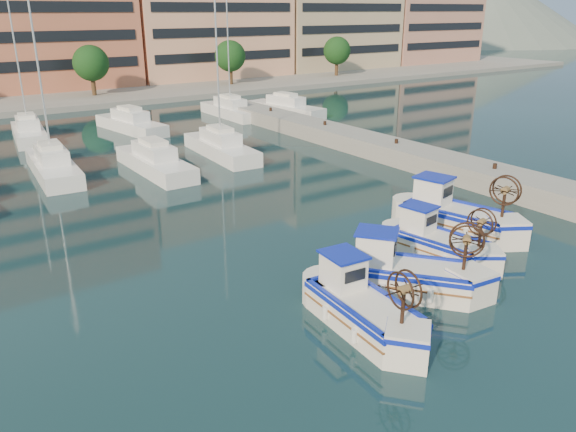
# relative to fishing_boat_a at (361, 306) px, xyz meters

# --- Properties ---
(ground) EXTENTS (300.00, 300.00, 0.00)m
(ground) POSITION_rel_fishing_boat_a_xyz_m (3.72, 1.17, -0.79)
(ground) COLOR #17343C
(ground) RESTS_ON ground
(quay) EXTENTS (3.00, 60.00, 1.20)m
(quay) POSITION_rel_fishing_boat_a_xyz_m (16.72, 9.17, -0.19)
(quay) COLOR gray
(quay) RESTS_ON ground
(waterfront) EXTENTS (180.00, 40.00, 25.60)m
(waterfront) POSITION_rel_fishing_boat_a_xyz_m (12.95, 66.21, 10.31)
(waterfront) COLOR gray
(waterfront) RESTS_ON ground
(hill_east) EXTENTS (160.00, 160.00, 50.00)m
(hill_east) POSITION_rel_fishing_boat_a_xyz_m (143.72, 111.17, -0.79)
(hill_east) COLOR slate
(hill_east) RESTS_ON ground
(yacht_marina) EXTENTS (37.23, 23.62, 11.50)m
(yacht_marina) POSITION_rel_fishing_boat_a_xyz_m (0.73, 29.05, -0.26)
(yacht_marina) COLOR white
(yacht_marina) RESTS_ON ground
(fishing_boat_a) EXTENTS (2.22, 4.67, 2.86)m
(fishing_boat_a) POSITION_rel_fishing_boat_a_xyz_m (0.00, 0.00, 0.00)
(fishing_boat_a) COLOR silver
(fishing_boat_a) RESTS_ON ground
(fishing_boat_b) EXTENTS (4.36, 4.73, 2.96)m
(fishing_boat_b) POSITION_rel_fishing_boat_a_xyz_m (2.97, 0.92, 0.03)
(fishing_boat_b) COLOR silver
(fishing_boat_b) RESTS_ON ground
(fishing_boat_c) EXTENTS (2.42, 4.40, 2.67)m
(fishing_boat_c) POSITION_rel_fishing_boat_a_xyz_m (6.35, 2.33, -0.05)
(fishing_boat_c) COLOR silver
(fishing_boat_c) RESTS_ON ground
(fishing_boat_d) EXTENTS (3.23, 5.26, 3.19)m
(fishing_boat_d) POSITION_rel_fishing_boat_a_xyz_m (9.29, 3.88, 0.09)
(fishing_boat_d) COLOR silver
(fishing_boat_d) RESTS_ON ground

